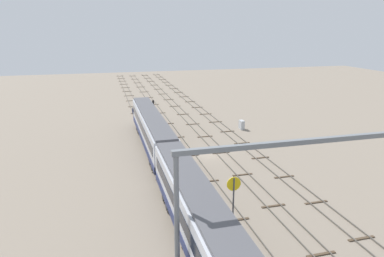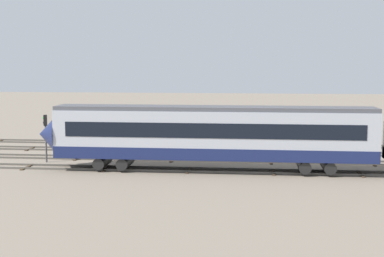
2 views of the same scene
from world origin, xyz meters
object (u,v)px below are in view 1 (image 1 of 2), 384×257
(signal_light_trackside_departure, at_px, (153,108))
(relay_cabinet, at_px, (242,125))
(overhead_gantry, at_px, (300,169))
(speed_sign_near_foreground, at_px, (233,201))

(signal_light_trackside_departure, height_order, relay_cabinet, signal_light_trackside_departure)
(overhead_gantry, bearing_deg, speed_sign_near_foreground, 67.59)
(overhead_gantry, bearing_deg, signal_light_trackside_departure, 6.56)
(overhead_gantry, xyz_separation_m, speed_sign_near_foreground, (1.76, 4.26, -2.80))
(signal_light_trackside_departure, bearing_deg, relay_cabinet, -121.99)
(speed_sign_near_foreground, xyz_separation_m, signal_light_trackside_departure, (38.35, 0.35, -1.24))
(overhead_gantry, relative_size, signal_light_trackside_departure, 4.68)
(overhead_gantry, distance_m, relay_cabinet, 33.41)
(overhead_gantry, xyz_separation_m, signal_light_trackside_departure, (40.10, 4.61, -4.05))
(signal_light_trackside_departure, bearing_deg, speed_sign_near_foreground, -179.47)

